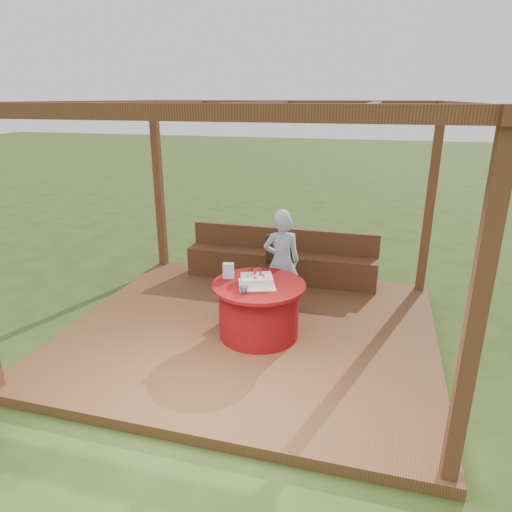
{
  "coord_description": "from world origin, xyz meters",
  "views": [
    {
      "loc": [
        1.44,
        -4.94,
        2.87
      ],
      "look_at": [
        0.0,
        0.25,
        1.0
      ],
      "focal_mm": 32.0,
      "sensor_mm": 36.0,
      "label": 1
    }
  ],
  "objects_px": {
    "birthday_cake": "(257,280)",
    "drinking_glass": "(244,290)",
    "table": "(259,309)",
    "bench": "(281,263)",
    "elderly_woman": "(282,260)",
    "gift_bag": "(228,271)",
    "chair": "(277,266)"
  },
  "relations": [
    {
      "from": "elderly_woman",
      "to": "birthday_cake",
      "type": "bearing_deg",
      "value": -96.79
    },
    {
      "from": "table",
      "to": "drinking_glass",
      "type": "height_order",
      "value": "drinking_glass"
    },
    {
      "from": "chair",
      "to": "drinking_glass",
      "type": "relative_size",
      "value": 9.71
    },
    {
      "from": "table",
      "to": "birthday_cake",
      "type": "relative_size",
      "value": 2.09
    },
    {
      "from": "bench",
      "to": "birthday_cake",
      "type": "distance_m",
      "value": 1.95
    },
    {
      "from": "chair",
      "to": "drinking_glass",
      "type": "xyz_separation_m",
      "value": [
        -0.06,
        -1.39,
        0.21
      ]
    },
    {
      "from": "gift_bag",
      "to": "drinking_glass",
      "type": "bearing_deg",
      "value": -64.31
    },
    {
      "from": "birthday_cake",
      "to": "drinking_glass",
      "type": "relative_size",
      "value": 5.69
    },
    {
      "from": "table",
      "to": "bench",
      "type": "bearing_deg",
      "value": 94.38
    },
    {
      "from": "gift_bag",
      "to": "birthday_cake",
      "type": "bearing_deg",
      "value": -29.62
    },
    {
      "from": "bench",
      "to": "birthday_cake",
      "type": "xyz_separation_m",
      "value": [
        0.13,
        -1.89,
        0.47
      ]
    },
    {
      "from": "bench",
      "to": "drinking_glass",
      "type": "height_order",
      "value": "bench"
    },
    {
      "from": "gift_bag",
      "to": "elderly_woman",
      "type": "bearing_deg",
      "value": 44.53
    },
    {
      "from": "birthday_cake",
      "to": "table",
      "type": "bearing_deg",
      "value": 66.0
    },
    {
      "from": "table",
      "to": "chair",
      "type": "xyz_separation_m",
      "value": [
        -0.03,
        1.07,
        0.17
      ]
    },
    {
      "from": "table",
      "to": "drinking_glass",
      "type": "bearing_deg",
      "value": -105.07
    },
    {
      "from": "table",
      "to": "elderly_woman",
      "type": "xyz_separation_m",
      "value": [
        0.09,
        0.84,
        0.35
      ]
    },
    {
      "from": "birthday_cake",
      "to": "drinking_glass",
      "type": "bearing_deg",
      "value": -103.84
    },
    {
      "from": "bench",
      "to": "gift_bag",
      "type": "xyz_separation_m",
      "value": [
        -0.26,
        -1.77,
        0.5
      ]
    },
    {
      "from": "chair",
      "to": "bench",
      "type": "bearing_deg",
      "value": 98.41
    },
    {
      "from": "bench",
      "to": "gift_bag",
      "type": "distance_m",
      "value": 1.86
    },
    {
      "from": "birthday_cake",
      "to": "gift_bag",
      "type": "bearing_deg",
      "value": 162.75
    },
    {
      "from": "chair",
      "to": "birthday_cake",
      "type": "xyz_separation_m",
      "value": [
        0.01,
        -1.11,
        0.22
      ]
    },
    {
      "from": "chair",
      "to": "birthday_cake",
      "type": "distance_m",
      "value": 1.13
    },
    {
      "from": "chair",
      "to": "elderly_woman",
      "type": "xyz_separation_m",
      "value": [
        0.11,
        -0.23,
        0.18
      ]
    },
    {
      "from": "elderly_woman",
      "to": "gift_bag",
      "type": "xyz_separation_m",
      "value": [
        -0.49,
        -0.76,
        0.07
      ]
    },
    {
      "from": "elderly_woman",
      "to": "gift_bag",
      "type": "height_order",
      "value": "elderly_woman"
    },
    {
      "from": "table",
      "to": "chair",
      "type": "relative_size",
      "value": 1.22
    },
    {
      "from": "bench",
      "to": "chair",
      "type": "xyz_separation_m",
      "value": [
        0.12,
        -0.78,
        0.25
      ]
    },
    {
      "from": "table",
      "to": "elderly_woman",
      "type": "bearing_deg",
      "value": 84.02
    },
    {
      "from": "elderly_woman",
      "to": "drinking_glass",
      "type": "bearing_deg",
      "value": -98.55
    },
    {
      "from": "elderly_woman",
      "to": "birthday_cake",
      "type": "relative_size",
      "value": 2.61
    }
  ]
}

